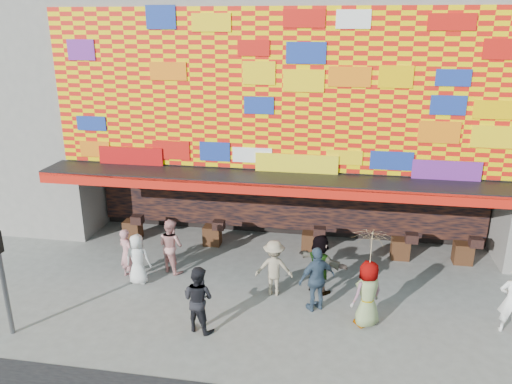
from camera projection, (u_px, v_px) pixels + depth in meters
ground at (261, 323)px, 13.20m from camera, size 90.00×90.00×0.00m
shop_building at (295, 86)px, 19.13m from camera, size 15.20×9.40×10.00m
signal_left at (1, 268)px, 12.19m from camera, size 0.22×0.20×3.00m
ped_a at (138, 259)px, 15.02m from camera, size 0.78×0.51×1.58m
ped_b at (127, 253)px, 15.36m from camera, size 0.70×0.63×1.60m
ped_c at (198, 299)px, 12.67m from camera, size 1.04×0.92×1.78m
ped_d at (274, 268)px, 14.37m from camera, size 1.14×0.73×1.68m
ped_e at (317, 279)px, 13.56m from camera, size 1.16×0.98×1.86m
ped_f at (320, 264)px, 14.48m from camera, size 1.70×1.32×1.80m
ped_g at (368, 294)px, 12.86m from camera, size 1.06×1.00×1.82m
ped_h at (512, 300)px, 12.57m from camera, size 0.70×0.49×1.81m
ped_i at (171, 246)px, 15.71m from camera, size 1.07×0.99×1.76m
parasol at (371, 249)px, 12.45m from camera, size 1.11×1.13×1.91m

